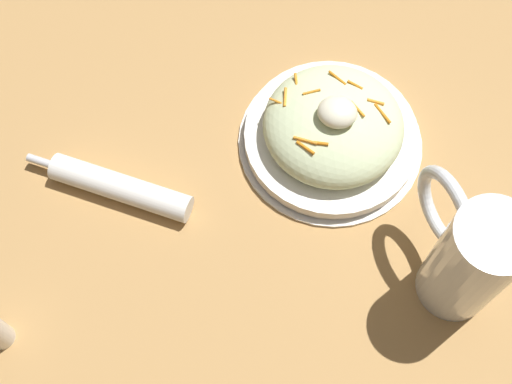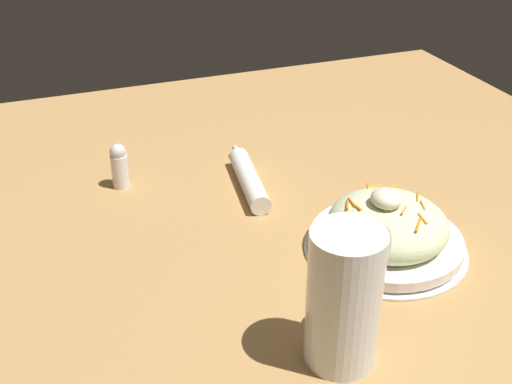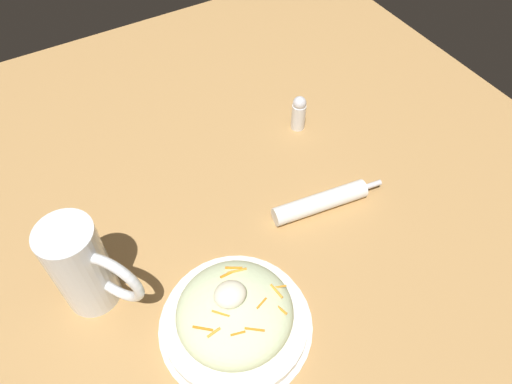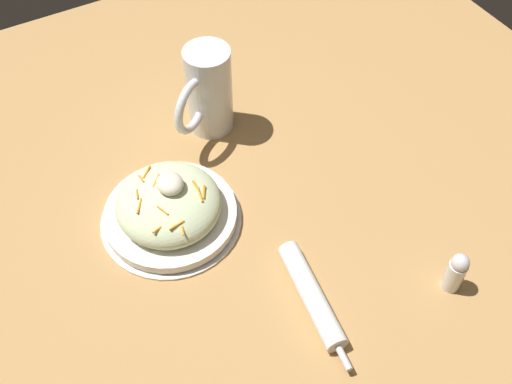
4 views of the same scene
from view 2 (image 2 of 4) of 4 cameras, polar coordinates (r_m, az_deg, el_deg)
name	(u,v)px [view 2 (image 2 of 4)]	position (r m, az deg, el deg)	size (l,w,h in m)	color
ground_plane	(275,247)	(0.95, 1.64, -4.85)	(1.43, 1.43, 0.00)	#B2844C
salad_plate	(387,231)	(0.94, 11.36, -3.35)	(0.23, 0.23, 0.10)	white
beer_mug	(345,303)	(0.74, 7.79, -9.60)	(0.11, 0.14, 0.17)	white
napkin_roll	(249,179)	(1.09, -0.63, 1.14)	(0.21, 0.06, 0.03)	white
salt_shaker	(119,165)	(1.10, -11.84, 2.29)	(0.03, 0.03, 0.08)	white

